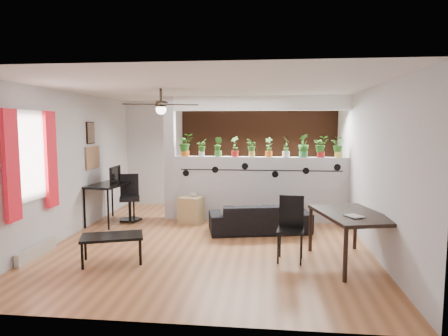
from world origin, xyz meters
The scene contains 31 objects.
room_shell centered at (0.00, 0.00, 1.30)m, with size 6.30×7.10×2.90m.
partition_wall centered at (0.80, 1.50, 0.68)m, with size 3.60×0.18×1.35m, color #BCBCC1.
ceiling_header centered at (0.80, 1.50, 2.45)m, with size 3.60×0.18×0.30m, color white.
pier_column centered at (-1.11, 1.50, 1.30)m, with size 0.22×0.20×2.60m, color #BCBCC1.
brick_panel centered at (0.80, 2.97, 1.30)m, with size 3.90×0.05×2.60m, color brown.
vine_decal centered at (0.80, 1.40, 1.08)m, with size 3.31×0.01×0.30m.
window_assembly centered at (-2.56, -1.20, 1.51)m, with size 0.09×1.30×1.55m.
baseboard_heater centered at (-2.54, -1.20, 0.09)m, with size 0.08×1.00×0.18m, color beige.
corkboard centered at (-2.58, 0.95, 1.35)m, with size 0.03×0.60×0.45m, color #966948.
framed_art centered at (-2.58, 0.90, 1.85)m, with size 0.03×0.34×0.44m.
ceiling_fan centered at (-0.80, -0.30, 2.31)m, with size 1.19×1.19×0.43m.
potted_plant_0 centered at (-0.78, 1.50, 1.60)m, with size 0.31×0.28×0.47m.
potted_plant_1 centered at (-0.43, 1.50, 1.54)m, with size 0.16×0.19×0.36m.
potted_plant_2 centered at (-0.08, 1.50, 1.57)m, with size 0.26×0.25×0.41m.
potted_plant_3 centered at (0.27, 1.50, 1.58)m, with size 0.28×0.27×0.43m.
potted_plant_4 centered at (0.62, 1.50, 1.55)m, with size 0.19×0.21×0.37m.
potted_plant_5 centered at (0.98, 1.50, 1.56)m, with size 0.24×0.21×0.40m.
potted_plant_6 centered at (1.33, 1.50, 1.57)m, with size 0.18×0.23×0.42m.
potted_plant_7 centered at (1.68, 1.50, 1.60)m, with size 0.31×0.32×0.47m.
potted_plant_8 centered at (2.03, 1.50, 1.58)m, with size 0.24×0.20×0.44m.
potted_plant_9 centered at (2.38, 1.50, 1.57)m, with size 0.28×0.27×0.42m.
sofa centered at (0.82, 0.61, 0.26)m, with size 1.78×0.70×0.52m, color black.
cube_shelf centered at (-0.60, 1.16, 0.27)m, with size 0.44×0.39×0.54m, color tan.
cup centered at (-0.55, 1.16, 0.59)m, with size 0.12×0.12×0.09m, color gray.
computer_desk centered at (-2.25, 0.99, 0.74)m, with size 0.74×1.20×0.82m.
monitor centered at (-2.25, 1.14, 0.91)m, with size 0.05×0.33×0.19m, color black.
office_chair centered at (-1.91, 1.20, 0.42)m, with size 0.51×0.52×0.96m.
dining_table centered at (2.16, -0.98, 0.67)m, with size 1.13×1.53×0.75m.
book centered at (2.06, -1.28, 0.76)m, with size 0.18×0.24×0.02m, color gray.
folding_chair centered at (1.31, -0.88, 0.56)m, with size 0.43×0.43×0.95m.
coffee_table centered at (-1.29, -1.32, 0.36)m, with size 0.98×0.75×0.41m.
Camera 1 is at (0.95, -6.77, 2.00)m, focal length 32.00 mm.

